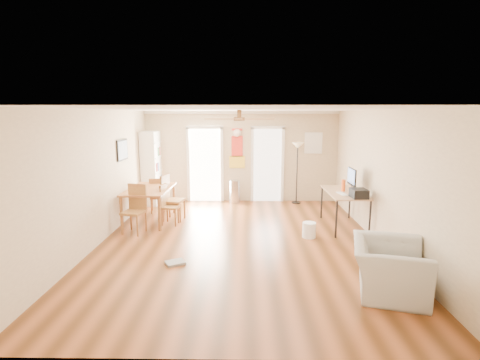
{
  "coord_description": "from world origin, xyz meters",
  "views": [
    {
      "loc": [
        0.11,
        -6.85,
        2.52
      ],
      "look_at": [
        0.0,
        0.6,
        1.15
      ],
      "focal_mm": 27.02,
      "sensor_mm": 36.0,
      "label": 1
    }
  ],
  "objects_px": {
    "bookshelf": "(152,168)",
    "dining_table": "(150,205)",
    "torchiere_lamp": "(297,173)",
    "dining_chair_right_a": "(173,198)",
    "computer_desk": "(344,210)",
    "printer": "(359,193)",
    "trash_can": "(235,192)",
    "dining_chair_near": "(133,210)",
    "wastebasket_a": "(309,230)",
    "armchair": "(389,268)",
    "dining_chair_right_b": "(171,205)",
    "dining_chair_far": "(158,195)"
  },
  "relations": [
    {
      "from": "computer_desk",
      "to": "printer",
      "type": "height_order",
      "value": "printer"
    },
    {
      "from": "computer_desk",
      "to": "dining_chair_right_a",
      "type": "bearing_deg",
      "value": 172.85
    },
    {
      "from": "trash_can",
      "to": "dining_chair_right_a",
      "type": "bearing_deg",
      "value": -129.23
    },
    {
      "from": "torchiere_lamp",
      "to": "wastebasket_a",
      "type": "xyz_separation_m",
      "value": [
        -0.14,
        -2.93,
        -0.71
      ]
    },
    {
      "from": "wastebasket_a",
      "to": "printer",
      "type": "bearing_deg",
      "value": 6.85
    },
    {
      "from": "torchiere_lamp",
      "to": "printer",
      "type": "distance_m",
      "value": 2.94
    },
    {
      "from": "bookshelf",
      "to": "printer",
      "type": "xyz_separation_m",
      "value": [
        4.98,
        -2.77,
        -0.11
      ]
    },
    {
      "from": "dining_chair_right_b",
      "to": "printer",
      "type": "height_order",
      "value": "printer"
    },
    {
      "from": "trash_can",
      "to": "torchiere_lamp",
      "type": "relative_size",
      "value": 0.38
    },
    {
      "from": "dining_chair_far",
      "to": "torchiere_lamp",
      "type": "height_order",
      "value": "torchiere_lamp"
    },
    {
      "from": "wastebasket_a",
      "to": "torchiere_lamp",
      "type": "bearing_deg",
      "value": 87.22
    },
    {
      "from": "trash_can",
      "to": "torchiere_lamp",
      "type": "xyz_separation_m",
      "value": [
        1.76,
        0.0,
        0.54
      ]
    },
    {
      "from": "dining_table",
      "to": "armchair",
      "type": "bearing_deg",
      "value": -38.67
    },
    {
      "from": "bookshelf",
      "to": "dining_chair_right_b",
      "type": "xyz_separation_m",
      "value": [
        0.93,
        -2.01,
        -0.56
      ]
    },
    {
      "from": "dining_table",
      "to": "computer_desk",
      "type": "xyz_separation_m",
      "value": [
        4.47,
        -0.42,
        0.01
      ]
    },
    {
      "from": "dining_chair_near",
      "to": "computer_desk",
      "type": "xyz_separation_m",
      "value": [
        4.59,
        0.47,
        -0.11
      ]
    },
    {
      "from": "wastebasket_a",
      "to": "computer_desk",
      "type": "bearing_deg",
      "value": 38.46
    },
    {
      "from": "dining_table",
      "to": "dining_chair_right_a",
      "type": "bearing_deg",
      "value": 7.69
    },
    {
      "from": "printer",
      "to": "torchiere_lamp",
      "type": "bearing_deg",
      "value": 104.47
    },
    {
      "from": "dining_table",
      "to": "torchiere_lamp",
      "type": "relative_size",
      "value": 0.92
    },
    {
      "from": "dining_chair_right_a",
      "to": "trash_can",
      "type": "height_order",
      "value": "dining_chair_right_a"
    },
    {
      "from": "bookshelf",
      "to": "wastebasket_a",
      "type": "height_order",
      "value": "bookshelf"
    },
    {
      "from": "armchair",
      "to": "printer",
      "type": "bearing_deg",
      "value": 8.68
    },
    {
      "from": "bookshelf",
      "to": "dining_table",
      "type": "xyz_separation_m",
      "value": [
        0.38,
        -1.77,
        -0.62
      ]
    },
    {
      "from": "dining_chair_near",
      "to": "bookshelf",
      "type": "bearing_deg",
      "value": 109.29
    },
    {
      "from": "bookshelf",
      "to": "torchiere_lamp",
      "type": "bearing_deg",
      "value": 17.83
    },
    {
      "from": "dining_chair_right_a",
      "to": "dining_chair_far",
      "type": "height_order",
      "value": "dining_chair_right_a"
    },
    {
      "from": "torchiere_lamp",
      "to": "dining_chair_far",
      "type": "bearing_deg",
      "value": -164.76
    },
    {
      "from": "dining_chair_near",
      "to": "dining_chair_far",
      "type": "height_order",
      "value": "dining_chair_near"
    },
    {
      "from": "computer_desk",
      "to": "printer",
      "type": "bearing_deg",
      "value": -77.32
    },
    {
      "from": "dining_table",
      "to": "bookshelf",
      "type": "bearing_deg",
      "value": 101.99
    },
    {
      "from": "dining_chair_right_a",
      "to": "computer_desk",
      "type": "distance_m",
      "value": 3.95
    },
    {
      "from": "bookshelf",
      "to": "dining_chair_right_a",
      "type": "xyz_separation_m",
      "value": [
        0.93,
        -1.69,
        -0.48
      ]
    },
    {
      "from": "dining_chair_near",
      "to": "wastebasket_a",
      "type": "bearing_deg",
      "value": 10.16
    },
    {
      "from": "bookshelf",
      "to": "trash_can",
      "type": "distance_m",
      "value": 2.44
    },
    {
      "from": "dining_table",
      "to": "dining_chair_right_a",
      "type": "height_order",
      "value": "dining_chair_right_a"
    },
    {
      "from": "dining_table",
      "to": "torchiere_lamp",
      "type": "distance_m",
      "value": 4.17
    },
    {
      "from": "dining_chair_right_a",
      "to": "dining_chair_near",
      "type": "bearing_deg",
      "value": 157.51
    },
    {
      "from": "dining_chair_right_a",
      "to": "armchair",
      "type": "distance_m",
      "value": 5.14
    },
    {
      "from": "trash_can",
      "to": "wastebasket_a",
      "type": "distance_m",
      "value": 3.35
    },
    {
      "from": "dining_chair_near",
      "to": "printer",
      "type": "distance_m",
      "value": 4.74
    },
    {
      "from": "dining_chair_right_a",
      "to": "wastebasket_a",
      "type": "xyz_separation_m",
      "value": [
        3.03,
        -1.2,
        -0.38
      ]
    },
    {
      "from": "printer",
      "to": "dining_chair_right_b",
      "type": "bearing_deg",
      "value": 166.54
    },
    {
      "from": "dining_chair_right_b",
      "to": "armchair",
      "type": "height_order",
      "value": "dining_chair_right_b"
    },
    {
      "from": "dining_table",
      "to": "computer_desk",
      "type": "height_order",
      "value": "computer_desk"
    },
    {
      "from": "dining_chair_right_b",
      "to": "computer_desk",
      "type": "distance_m",
      "value": 3.92
    },
    {
      "from": "torchiere_lamp",
      "to": "bookshelf",
      "type": "bearing_deg",
      "value": -179.49
    },
    {
      "from": "bookshelf",
      "to": "dining_table",
      "type": "distance_m",
      "value": 1.91
    },
    {
      "from": "dining_chair_right_a",
      "to": "torchiere_lamp",
      "type": "xyz_separation_m",
      "value": [
        3.17,
        1.73,
        0.32
      ]
    },
    {
      "from": "bookshelf",
      "to": "trash_can",
      "type": "height_order",
      "value": "bookshelf"
    }
  ]
}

